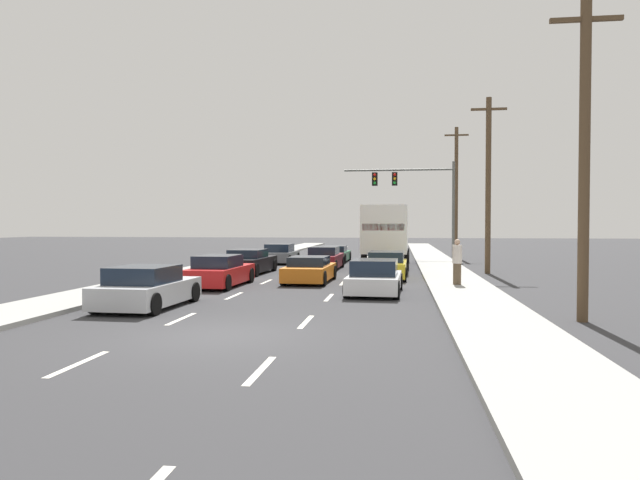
{
  "coord_description": "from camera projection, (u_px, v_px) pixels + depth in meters",
  "views": [
    {
      "loc": [
        4.07,
        -12.59,
        2.55
      ],
      "look_at": [
        0.21,
        15.7,
        1.76
      ],
      "focal_mm": 32.18,
      "sensor_mm": 36.0,
      "label": 1
    }
  ],
  "objects": [
    {
      "name": "ground_plane",
      "position": [
        336.0,
        263.0,
        37.85
      ],
      "size": [
        140.0,
        140.0,
        0.0
      ],
      "primitive_type": "plane",
      "color": "#333335"
    },
    {
      "name": "car_green",
      "position": [
        334.0,
        254.0,
        38.5
      ],
      "size": [
        1.96,
        4.37,
        1.11
      ],
      "color": "#196B38",
      "rests_on": "ground_plane"
    },
    {
      "name": "car_black",
      "position": [
        249.0,
        262.0,
        29.53
      ],
      "size": [
        2.08,
        4.65,
        1.26
      ],
      "color": "black",
      "rests_on": "ground_plane"
    },
    {
      "name": "pedestrian_near_corner",
      "position": [
        457.0,
        262.0,
        22.85
      ],
      "size": [
        0.38,
        0.38,
        1.81
      ],
      "color": "brown",
      "rests_on": "sidewalk_right"
    },
    {
      "name": "utility_pole_mid",
      "position": [
        488.0,
        183.0,
        29.43
      ],
      "size": [
        1.8,
        0.28,
        9.04
      ],
      "color": "brown",
      "rests_on": "ground_plane"
    },
    {
      "name": "car_gray",
      "position": [
        280.0,
        254.0,
        37.4
      ],
      "size": [
        1.92,
        4.17,
        1.27
      ],
      "color": "slate",
      "rests_on": "ground_plane"
    },
    {
      "name": "sidewalk_right",
      "position": [
        442.0,
        268.0,
        32.02
      ],
      "size": [
        2.55,
        80.0,
        0.14
      ],
      "primitive_type": "cube",
      "color": "#9E9E99",
      "rests_on": "ground_plane"
    },
    {
      "name": "car_orange",
      "position": [
        310.0,
        270.0,
        25.08
      ],
      "size": [
        1.99,
        4.17,
        1.14
      ],
      "color": "orange",
      "rests_on": "ground_plane"
    },
    {
      "name": "sidewalk_left",
      "position": [
        217.0,
        266.0,
        33.78
      ],
      "size": [
        2.55,
        80.0,
        0.14
      ],
      "primitive_type": "cube",
      "color": "#9E9E99",
      "rests_on": "ground_plane"
    },
    {
      "name": "car_silver",
      "position": [
        147.0,
        288.0,
        17.45
      ],
      "size": [
        2.09,
        4.06,
        1.29
      ],
      "color": "#B7BABF",
      "rests_on": "ground_plane"
    },
    {
      "name": "utility_pole_near",
      "position": [
        584.0,
        155.0,
        14.84
      ],
      "size": [
        1.8,
        0.28,
        8.42
      ],
      "color": "brown",
      "rests_on": "ground_plane"
    },
    {
      "name": "box_truck",
      "position": [
        387.0,
        232.0,
        34.43
      ],
      "size": [
        2.82,
        9.04,
        3.58
      ],
      "color": "white",
      "rests_on": "ground_plane"
    },
    {
      "name": "traffic_signal_mast",
      "position": [
        408.0,
        187.0,
        41.62
      ],
      "size": [
        7.99,
        0.69,
        7.06
      ],
      "color": "#595B56",
      "rests_on": "ground_plane"
    },
    {
      "name": "utility_pole_far",
      "position": [
        456.0,
        191.0,
        43.66
      ],
      "size": [
        1.8,
        0.28,
        9.93
      ],
      "color": "brown",
      "rests_on": "ground_plane"
    },
    {
      "name": "lane_markings",
      "position": [
        331.0,
        266.0,
        34.97
      ],
      "size": [
        3.54,
        62.0,
        0.01
      ],
      "color": "silver",
      "rests_on": "ground_plane"
    },
    {
      "name": "car_yellow",
      "position": [
        387.0,
        266.0,
        26.96
      ],
      "size": [
        2.0,
        4.34,
        1.27
      ],
      "color": "yellow",
      "rests_on": "ground_plane"
    },
    {
      "name": "car_maroon",
      "position": [
        324.0,
        259.0,
        32.27
      ],
      "size": [
        1.88,
        4.48,
        1.29
      ],
      "color": "maroon",
      "rests_on": "ground_plane"
    },
    {
      "name": "car_white",
      "position": [
        375.0,
        278.0,
        20.94
      ],
      "size": [
        2.05,
        4.09,
        1.26
      ],
      "color": "white",
      "rests_on": "ground_plane"
    },
    {
      "name": "car_red",
      "position": [
        220.0,
        272.0,
        23.42
      ],
      "size": [
        1.9,
        4.37,
        1.29
      ],
      "color": "red",
      "rests_on": "ground_plane"
    }
  ]
}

